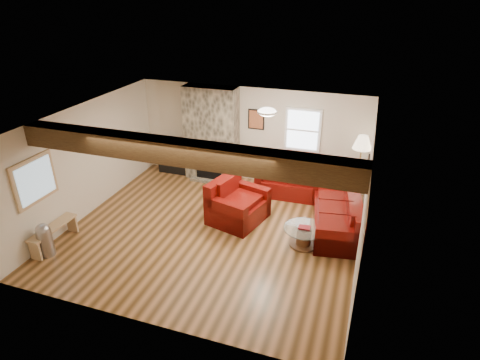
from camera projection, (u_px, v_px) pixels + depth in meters
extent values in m
plane|color=#4E3214|center=(212.00, 231.00, 8.63)|extent=(8.00, 8.00, 0.00)
plane|color=silver|center=(208.00, 119.00, 7.53)|extent=(8.00, 8.00, 0.00)
plane|color=beige|center=(251.00, 135.00, 10.42)|extent=(8.00, 0.00, 8.00)
plane|color=beige|center=(138.00, 258.00, 5.73)|extent=(8.00, 0.00, 8.00)
plane|color=beige|center=(86.00, 160.00, 8.93)|extent=(0.00, 7.50, 7.50)
plane|color=beige|center=(365.00, 202.00, 7.22)|extent=(0.00, 7.50, 7.50)
cube|color=black|center=(180.00, 152.00, 6.55)|extent=(6.00, 0.36, 0.38)
cube|color=#363229|center=(211.00, 134.00, 10.49)|extent=(1.40, 0.50, 2.50)
cube|color=black|center=(209.00, 166.00, 10.63)|extent=(0.70, 0.06, 0.90)
cube|color=#363229|center=(209.00, 180.00, 10.77)|extent=(1.00, 0.25, 0.08)
cylinder|color=#442B16|center=(303.00, 244.00, 8.15)|extent=(0.56, 0.56, 0.04)
cylinder|color=#442B16|center=(304.00, 237.00, 8.08)|extent=(0.30, 0.30, 0.37)
cylinder|color=white|center=(304.00, 228.00, 7.99)|extent=(0.83, 0.83, 0.02)
cube|color=maroon|center=(304.00, 227.00, 7.98)|extent=(0.23, 0.17, 0.03)
cube|color=black|center=(177.00, 164.00, 11.27)|extent=(0.98, 0.39, 0.49)
imported|color=black|center=(176.00, 148.00, 11.06)|extent=(0.78, 0.10, 0.45)
cylinder|color=#B19749|center=(354.00, 201.00, 9.77)|extent=(0.31, 0.31, 0.03)
cylinder|color=#B19749|center=(358.00, 174.00, 9.44)|extent=(0.03, 0.03, 1.53)
cone|color=#FFE9C1|center=(363.00, 142.00, 9.09)|extent=(0.44, 0.44, 0.31)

